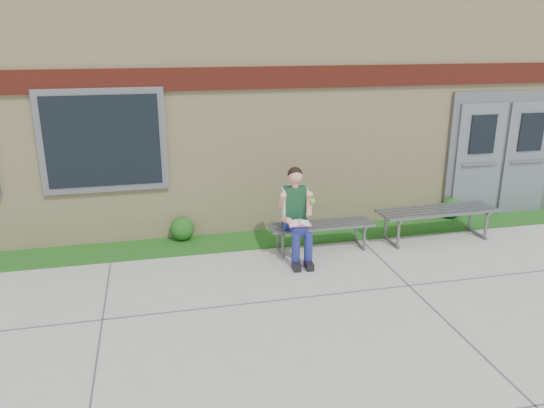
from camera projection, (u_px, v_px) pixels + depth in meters
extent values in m
plane|color=#9E9E99|center=(353.00, 312.00, 6.52)|extent=(80.00, 80.00, 0.00)
cube|color=#194B14|center=(297.00, 236.00, 8.93)|extent=(16.00, 0.80, 0.02)
cube|color=beige|center=(256.00, 95.00, 11.47)|extent=(16.00, 6.00, 4.00)
cube|color=maroon|center=(293.00, 77.00, 8.47)|extent=(16.00, 0.06, 0.35)
cube|color=slate|center=(103.00, 141.00, 8.10)|extent=(1.90, 0.08, 1.60)
cube|color=black|center=(103.00, 141.00, 8.06)|extent=(1.70, 0.04, 1.40)
cube|color=slate|center=(501.00, 154.00, 9.77)|extent=(2.20, 0.08, 2.30)
cube|color=slate|center=(478.00, 161.00, 9.64)|extent=(0.92, 0.06, 2.10)
cube|color=slate|center=(526.00, 158.00, 9.86)|extent=(0.92, 0.06, 2.10)
cube|color=slate|center=(321.00, 225.00, 8.29)|extent=(1.65, 0.47, 0.03)
cube|color=slate|center=(280.00, 242.00, 8.22)|extent=(0.04, 0.46, 0.38)
cube|color=slate|center=(360.00, 235.00, 8.50)|extent=(0.04, 0.46, 0.38)
cube|color=slate|center=(437.00, 210.00, 8.70)|extent=(2.01, 0.60, 0.04)
cube|color=slate|center=(391.00, 230.00, 8.61)|extent=(0.06, 0.55, 0.45)
cube|color=slate|center=(479.00, 222.00, 8.95)|extent=(0.06, 0.55, 0.45)
cube|color=navy|center=(294.00, 222.00, 8.12)|extent=(0.37, 0.28, 0.17)
cube|color=#0F381D|center=(295.00, 202.00, 8.01)|extent=(0.35, 0.23, 0.48)
sphere|color=#DF957A|center=(295.00, 176.00, 7.87)|extent=(0.23, 0.23, 0.22)
sphere|color=black|center=(295.00, 174.00, 7.88)|extent=(0.25, 0.25, 0.23)
cylinder|color=navy|center=(291.00, 227.00, 7.85)|extent=(0.19, 0.45, 0.16)
cylinder|color=navy|center=(304.00, 226.00, 7.88)|extent=(0.19, 0.45, 0.16)
cylinder|color=navy|center=(296.00, 250.00, 7.70)|extent=(0.12, 0.12, 0.52)
cylinder|color=navy|center=(308.00, 250.00, 7.73)|extent=(0.12, 0.12, 0.52)
cube|color=black|center=(296.00, 266.00, 7.70)|extent=(0.13, 0.28, 0.10)
cube|color=black|center=(309.00, 265.00, 7.73)|extent=(0.13, 0.28, 0.10)
cylinder|color=#DF957A|center=(283.00, 200.00, 7.90)|extent=(0.11, 0.24, 0.27)
cylinder|color=#DF957A|center=(308.00, 199.00, 7.96)|extent=(0.11, 0.24, 0.27)
cube|color=white|center=(299.00, 223.00, 7.72)|extent=(0.34, 0.25, 0.02)
cube|color=#E35588|center=(299.00, 224.00, 7.72)|extent=(0.34, 0.26, 0.01)
sphere|color=#66C233|center=(313.00, 201.00, 7.82)|extent=(0.09, 0.09, 0.09)
sphere|color=#194B14|center=(182.00, 229.00, 8.69)|extent=(0.39, 0.39, 0.39)
sphere|color=#194B14|center=(452.00, 208.00, 9.74)|extent=(0.37, 0.37, 0.37)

